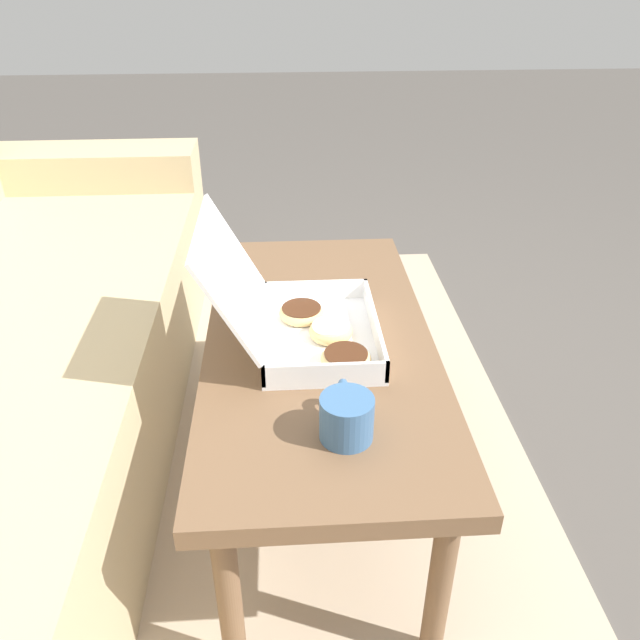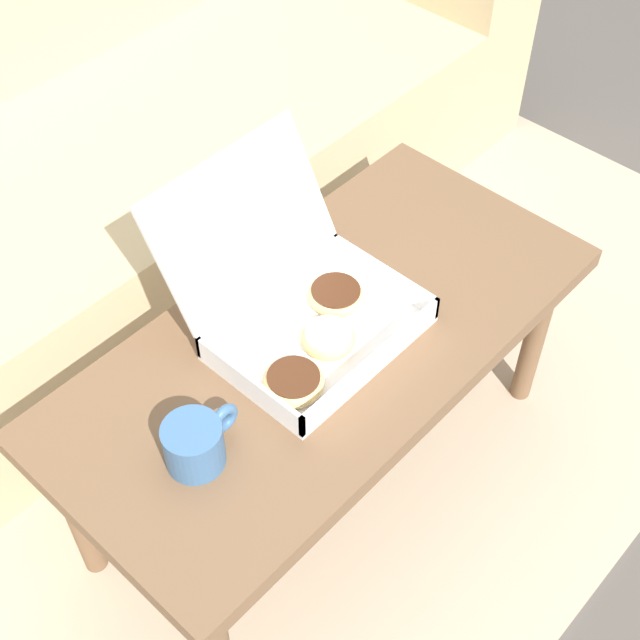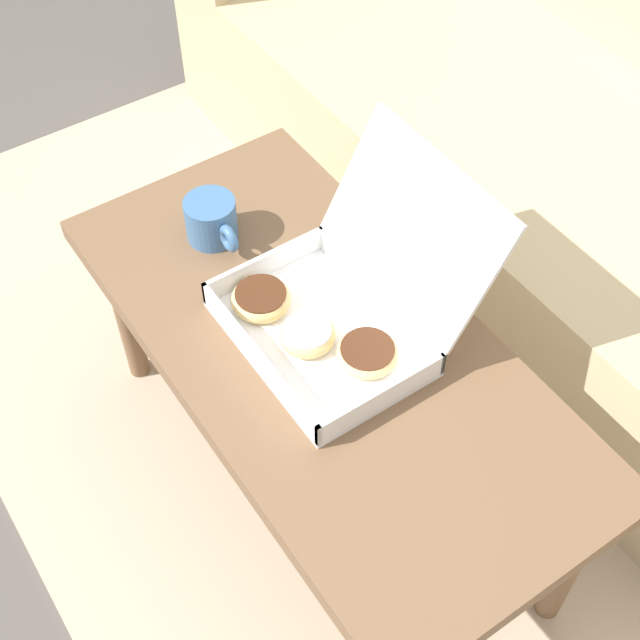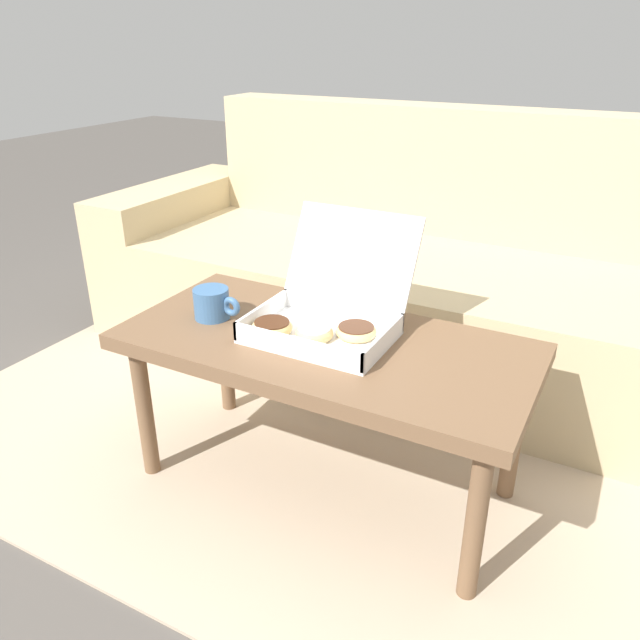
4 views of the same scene
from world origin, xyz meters
TOP-DOWN VIEW (x-y plane):
  - ground_plane at (0.00, 0.00)m, footprint 12.00×12.00m
  - area_rug at (0.00, 0.30)m, footprint 2.67×1.80m
  - couch at (0.00, 0.84)m, footprint 2.55×0.86m
  - coffee_table at (0.00, -0.04)m, footprint 1.03×0.49m
  - pastry_box at (-0.02, 0.00)m, footprint 0.35×0.36m
  - coffee_mug at (-0.32, -0.06)m, footprint 0.14×0.09m

SIDE VIEW (x-z plane):
  - ground_plane at x=0.00m, z-range 0.00..0.00m
  - area_rug at x=0.00m, z-range 0.00..0.01m
  - couch at x=0.00m, z-range -0.15..0.74m
  - coffee_table at x=0.00m, z-range 0.18..0.63m
  - coffee_mug at x=-0.32m, z-range 0.45..0.53m
  - pastry_box at x=-0.02m, z-range 0.37..0.64m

